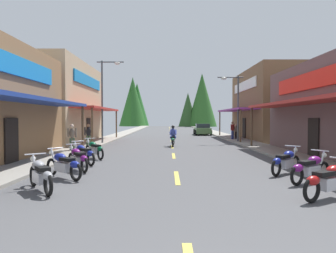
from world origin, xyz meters
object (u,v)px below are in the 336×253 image
(motorcycle_parked_left_0, at_px, (42,174))
(parked_car_curbside, at_px, (203,129))
(motorcycle_parked_right_2, at_px, (311,168))
(streetlamp_left, at_px, (107,90))
(pedestrian_by_shop, at_px, (73,136))
(motorcycle_parked_right_1, at_px, (330,180))
(pedestrian_browsing, at_px, (237,131))
(pedestrian_waiting, at_px, (233,129))
(rider_cruising_lead, at_px, (174,138))
(motorcycle_parked_left_3, at_px, (84,154))
(motorcycle_parked_left_2, at_px, (79,158))
(motorcycle_parked_left_1, at_px, (65,164))
(pedestrian_strolling, at_px, (89,134))
(motorcycle_parked_left_4, at_px, (95,149))
(streetlamp_right, at_px, (235,99))
(motorcycle_parked_right_3, at_px, (287,161))

(motorcycle_parked_left_0, xyz_separation_m, parked_car_curbside, (7.95, 28.98, 0.20))
(motorcycle_parked_right_2, height_order, parked_car_curbside, parked_car_curbside)
(streetlamp_left, xyz_separation_m, parked_car_curbside, (9.29, 13.40, -3.62))
(pedestrian_by_shop, bearing_deg, motorcycle_parked_right_1, -140.20)
(pedestrian_browsing, height_order, pedestrian_waiting, pedestrian_waiting)
(motorcycle_parked_right_2, relative_size, rider_cruising_lead, 0.86)
(streetlamp_left, relative_size, motorcycle_parked_left_0, 3.82)
(motorcycle_parked_left_3, bearing_deg, streetlamp_left, -36.56)
(motorcycle_parked_right_2, xyz_separation_m, pedestrian_waiting, (1.49, 18.54, 0.55))
(rider_cruising_lead, bearing_deg, motorcycle_parked_left_0, 166.33)
(rider_cruising_lead, relative_size, pedestrian_by_shop, 1.25)
(motorcycle_parked_left_2, relative_size, pedestrian_by_shop, 1.04)
(pedestrian_by_shop, bearing_deg, pedestrian_waiting, -54.59)
(streetlamp_left, height_order, pedestrian_by_shop, streetlamp_left)
(motorcycle_parked_right_1, height_order, motorcycle_parked_left_2, same)
(parked_car_curbside, bearing_deg, motorcycle_parked_left_3, 162.57)
(motorcycle_parked_left_1, bearing_deg, parked_car_curbside, -67.07)
(motorcycle_parked_left_3, xyz_separation_m, pedestrian_strolling, (-1.83, 7.80, 0.48))
(motorcycle_parked_left_2, bearing_deg, motorcycle_parked_left_4, -32.73)
(parked_car_curbside, bearing_deg, motorcycle_parked_left_1, 165.10)
(motorcycle_parked_right_1, xyz_separation_m, motorcycle_parked_right_2, (0.42, 1.90, 0.00))
(streetlamp_right, distance_m, motorcycle_parked_left_4, 13.97)
(motorcycle_parked_right_1, relative_size, motorcycle_parked_left_0, 1.08)
(motorcycle_parked_right_2, height_order, motorcycle_parked_left_3, same)
(rider_cruising_lead, xyz_separation_m, parked_car_curbside, (3.94, 15.37, 0.03))
(pedestrian_by_shop, bearing_deg, motorcycle_parked_left_0, -170.24)
(pedestrian_browsing, bearing_deg, motorcycle_parked_left_2, -48.54)
(motorcycle_parked_right_2, relative_size, pedestrian_strolling, 1.09)
(streetlamp_right, relative_size, pedestrian_waiting, 3.17)
(pedestrian_by_shop, bearing_deg, motorcycle_parked_left_4, -148.47)
(motorcycle_parked_left_0, bearing_deg, pedestrian_waiting, -64.28)
(motorcycle_parked_left_4, height_order, pedestrian_strolling, pedestrian_strolling)
(motorcycle_parked_left_2, bearing_deg, streetlamp_left, -29.72)
(motorcycle_parked_right_3, height_order, pedestrian_strolling, pedestrian_strolling)
(motorcycle_parked_right_2, relative_size, motorcycle_parked_left_1, 1.07)
(motorcycle_parked_left_1, height_order, pedestrian_browsing, pedestrian_browsing)
(motorcycle_parked_right_1, distance_m, motorcycle_parked_left_4, 11.14)
(pedestrian_waiting, height_order, pedestrian_strolling, pedestrian_waiting)
(motorcycle_parked_right_1, bearing_deg, pedestrian_by_shop, 102.46)
(pedestrian_waiting, height_order, parked_car_curbside, pedestrian_waiting)
(motorcycle_parked_left_0, relative_size, pedestrian_by_shop, 1.02)
(motorcycle_parked_left_1, distance_m, motorcycle_parked_left_3, 3.20)
(motorcycle_parked_right_2, relative_size, motorcycle_parked_left_2, 1.03)
(parked_car_curbside, bearing_deg, pedestrian_waiting, -167.99)
(parked_car_curbside, bearing_deg, motorcycle_parked_left_0, 166.03)
(motorcycle_parked_left_2, bearing_deg, pedestrian_strolling, -23.75)
(streetlamp_left, distance_m, pedestrian_strolling, 4.38)
(motorcycle_parked_right_2, distance_m, motorcycle_parked_left_0, 8.29)
(motorcycle_parked_left_3, bearing_deg, parked_car_curbside, -61.48)
(motorcycle_parked_left_4, xyz_separation_m, parked_car_curbside, (8.13, 22.02, 0.20))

